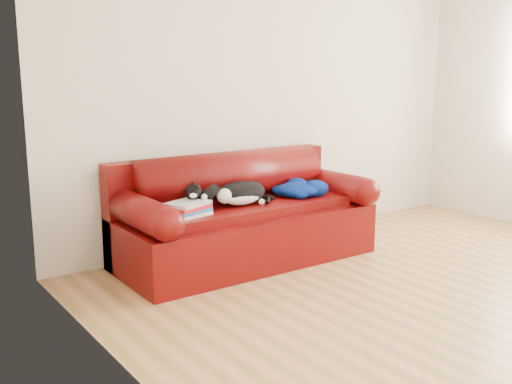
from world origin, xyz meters
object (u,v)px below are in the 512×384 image
Objects in this scene: blanket at (300,188)px; sofa_base at (246,233)px; book_stack at (187,209)px; cat at (240,194)px.

sofa_base is at bearing 171.13° from blanket.
sofa_base is 4.44× the size of blanket.
book_stack reaches higher than sofa_base.
book_stack is at bearing -167.43° from sofa_base.
book_stack is at bearing -176.98° from blanket.
blanket is (0.50, -0.08, 0.32)m from sofa_base.
blanket is at bearing -8.87° from sofa_base.
cat reaches higher than sofa_base.
book_stack is (-0.62, -0.14, 0.31)m from sofa_base.
cat is 0.61m from blanket.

